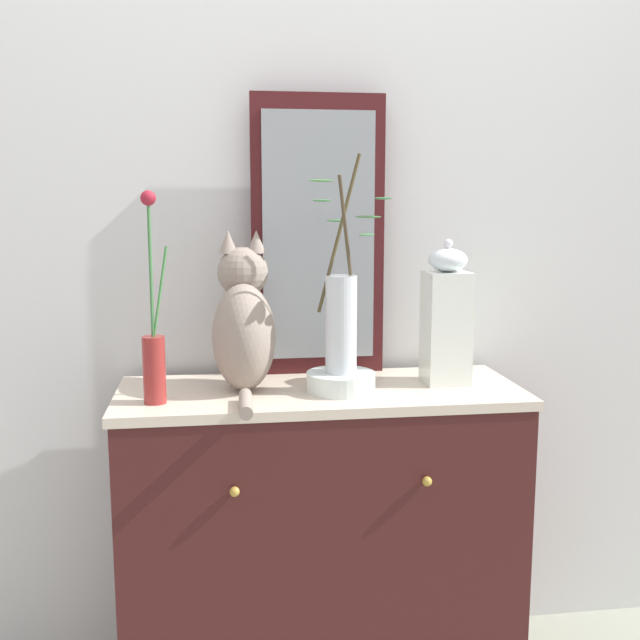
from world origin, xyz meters
TOP-DOWN VIEW (x-y plane):
  - wall_back at (0.00, 0.28)m, footprint 4.40×0.08m
  - sideboard at (0.00, -0.00)m, footprint 1.05×0.43m
  - mirror_leaning at (0.02, 0.18)m, footprint 0.37×0.03m
  - cat_sitting at (-0.19, 0.03)m, footprint 0.17×0.41m
  - vase_slim_green at (-0.41, -0.09)m, footprint 0.07×0.05m
  - bowl_porcelain at (0.05, -0.04)m, footprint 0.18×0.18m
  - vase_glass_clear at (0.05, -0.04)m, footprint 0.19×0.25m
  - jar_lidded_porcelain at (0.34, 0.01)m, footprint 0.11×0.11m

SIDE VIEW (x-z plane):
  - sideboard at x=0.00m, z-range 0.00..0.84m
  - bowl_porcelain at x=0.05m, z-range 0.84..0.89m
  - vase_slim_green at x=-0.41m, z-range 0.72..1.22m
  - cat_sitting at x=-0.19m, z-range 0.81..1.22m
  - jar_lidded_porcelain at x=0.34m, z-range 0.83..1.21m
  - vase_glass_clear at x=0.05m, z-range 0.76..1.31m
  - mirror_leaning at x=0.02m, z-range 0.84..1.61m
  - wall_back at x=0.00m, z-range 0.00..2.60m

